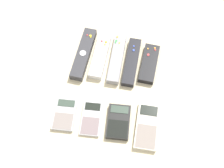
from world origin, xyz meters
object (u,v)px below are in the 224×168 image
Objects in this scene: remote_1 at (100,56)px; calculator_1 at (91,118)px; remote_0 at (84,54)px; calculator_3 at (147,127)px; remote_2 at (116,58)px; calculator_0 at (65,114)px; calculator_2 at (118,122)px; remote_3 at (132,62)px; remote_4 at (149,64)px.

calculator_1 is (0.01, -0.24, -0.01)m from remote_1.
remote_0 is at bearing -177.01° from remote_1.
remote_0 is 1.37× the size of calculator_3.
remote_2 reaches higher than remote_1.
calculator_2 is (0.18, 0.00, 0.00)m from calculator_0.
remote_2 is 0.24m from calculator_1.
remote_3 is 1.23× the size of calculator_3.
calculator_3 is (0.14, -0.24, -0.00)m from remote_2.
remote_0 reaches higher than remote_1.
calculator_1 is (-0.10, -0.23, -0.01)m from remote_3.
remote_4 is (0.12, -0.00, -0.00)m from remote_2.
calculator_1 is at bearing -112.52° from remote_3.
remote_3 is at bearing -5.53° from remote_2.
remote_3 and remote_4 have the same top height.
remote_4 is 1.28× the size of calculator_1.
calculator_2 is (-0.07, -0.23, -0.00)m from remote_4.
remote_2 is at bearing 57.58° from calculator_0.
remote_3 reaches higher than calculator_0.
remote_2 reaches higher than calculator_1.
calculator_0 is at bearing -118.99° from remote_2.
calculator_0 is (-0.08, -0.24, -0.01)m from remote_1.
remote_3 reaches higher than calculator_3.
calculator_3 reaches higher than calculator_0.
calculator_1 is at bearing 177.55° from calculator_2.
remote_1 is 0.18m from remote_4.
calculator_1 is 0.09m from calculator_2.
remote_2 is at bearing 75.97° from calculator_1.
calculator_1 is at bearing -2.63° from calculator_0.
remote_2 is 0.12m from remote_4.
remote_4 is 1.00× the size of calculator_3.
remote_1 is 0.24m from calculator_1.
remote_2 is at bearing 97.50° from calculator_2.
calculator_2 reaches higher than calculator_1.
calculator_0 is at bearing 177.43° from calculator_2.
calculator_1 is at bearing -69.30° from remote_0.
remote_4 is 1.36× the size of calculator_0.
calculator_2 is at bearing -91.81° from remote_3.
remote_3 is 1.59× the size of calculator_2.
remote_1 reaches higher than calculator_0.
calculator_3 is (0.27, 0.00, 0.00)m from calculator_0.
calculator_2 is at bearing -2.53° from calculator_1.
calculator_0 is (-0.13, -0.24, -0.01)m from remote_2.
remote_0 is 0.24m from calculator_0.
remote_0 is 1.76× the size of calculator_2.
remote_0 is 1.11× the size of remote_3.
calculator_0 is (-0.25, -0.24, -0.00)m from remote_4.
remote_4 is at bearing 94.24° from calculator_3.
remote_4 is (0.18, -0.00, -0.00)m from remote_1.
calculator_0 is 0.95× the size of calculator_2.
calculator_0 is 0.94× the size of calculator_1.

